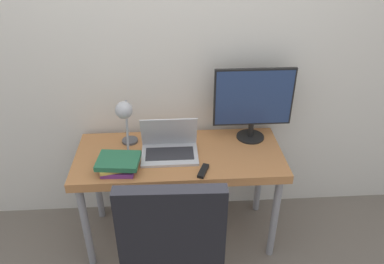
% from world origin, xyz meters
% --- Properties ---
extents(ground_plane, '(12.00, 12.00, 0.00)m').
position_xyz_m(ground_plane, '(0.00, 0.00, 0.00)').
color(ground_plane, '#70665B').
extents(wall_back, '(8.00, 0.05, 2.60)m').
position_xyz_m(wall_back, '(0.00, 0.65, 1.30)').
color(wall_back, silver).
rests_on(wall_back, ground_plane).
extents(desk, '(1.38, 0.59, 0.74)m').
position_xyz_m(desk, '(0.00, 0.29, 0.66)').
color(desk, '#B77542').
rests_on(desk, ground_plane).
extents(laptop, '(0.37, 0.26, 0.26)m').
position_xyz_m(laptop, '(-0.06, 0.29, 0.79)').
color(laptop, silver).
rests_on(laptop, desk).
extents(monitor, '(0.54, 0.19, 0.52)m').
position_xyz_m(monitor, '(0.51, 0.47, 1.03)').
color(monitor, black).
rests_on(monitor, desk).
extents(desk_lamp, '(0.11, 0.25, 0.38)m').
position_xyz_m(desk_lamp, '(-0.34, 0.34, 1.02)').
color(desk_lamp, '#4C4C51').
rests_on(desk_lamp, desk).
extents(office_chair, '(0.58, 0.59, 1.10)m').
position_xyz_m(office_chair, '(-0.06, -0.40, 0.60)').
color(office_chair, black).
rests_on(office_chair, ground_plane).
extents(book_stack, '(0.28, 0.23, 0.08)m').
position_xyz_m(book_stack, '(-0.38, 0.14, 0.78)').
color(book_stack, '#753384').
rests_on(book_stack, desk).
extents(tv_remote, '(0.09, 0.14, 0.02)m').
position_xyz_m(tv_remote, '(0.14, 0.08, 0.75)').
color(tv_remote, black).
rests_on(tv_remote, desk).
extents(game_controller, '(0.13, 0.10, 0.04)m').
position_xyz_m(game_controller, '(-0.37, 0.12, 0.76)').
color(game_controller, black).
rests_on(game_controller, desk).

